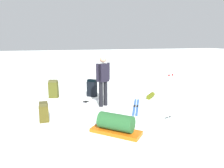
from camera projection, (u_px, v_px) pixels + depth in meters
ground_plane at (112, 103)px, 7.47m from camera, size 80.00×80.00×0.00m
skier_standing at (103, 78)px, 6.97m from camera, size 0.52×0.34×1.70m
ski_pair_near at (86, 102)px, 7.52m from camera, size 1.69×1.07×0.05m
ski_pair_far at (136, 107)px, 7.04m from camera, size 0.92×1.66×0.05m
backpack_large_dark at (53, 89)px, 8.11m from camera, size 0.40×0.33×0.70m
backpack_bright at (44, 112)px, 5.77m from camera, size 0.26×0.33×0.54m
backpack_small_spare at (92, 88)px, 8.29m from camera, size 0.42×0.40×0.69m
ski_poles_planted_near at (170, 95)px, 5.83m from camera, size 0.21×0.11×1.30m
gear_sled at (116, 124)px, 5.02m from camera, size 1.20×1.16×0.49m
sleeping_mat_rolled at (151, 96)px, 8.12m from camera, size 0.51×0.52×0.18m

